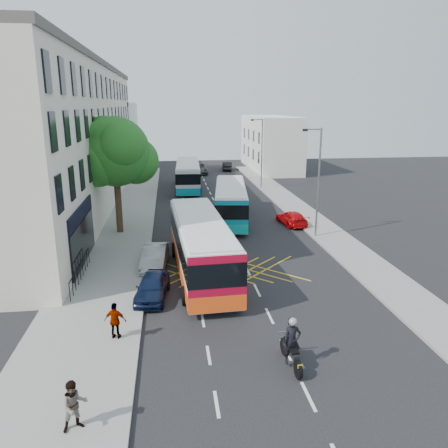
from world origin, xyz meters
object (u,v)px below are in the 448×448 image
object	(u,v)px
street_tree	(115,153)
lamp_near	(317,177)
distant_car_dark	(227,166)
pedestrian_near	(74,406)
motorbike	(292,344)
distant_car_grey	(198,169)
bus_far	(188,175)
lamp_far	(261,150)
parked_car_blue	(152,287)
bus_near	(201,245)
pedestrian_far	(115,321)
red_hatchback	(292,218)
parked_car_silver	(155,257)
bus_mid	(231,202)

from	to	relation	value
street_tree	lamp_near	size ratio (longest dim) A/B	1.10
distant_car_dark	pedestrian_near	size ratio (longest dim) A/B	2.41
motorbike	distant_car_grey	xyz separation A→B (m)	(-0.25, 48.49, -0.21)
bus_far	motorbike	distance (m)	36.85
lamp_far	parked_car_blue	size ratio (longest dim) A/B	2.11
bus_near	lamp_near	bearing A→B (deg)	31.29
pedestrian_near	pedestrian_far	size ratio (longest dim) A/B	1.03
distant_car_dark	bus_far	bearing A→B (deg)	71.22
red_hatchback	distant_car_dark	distance (m)	31.73
parked_car_silver	distant_car_dark	size ratio (longest dim) A/B	1.03
distant_car_dark	parked_car_blue	bearing A→B (deg)	82.80
parked_car_silver	pedestrian_far	size ratio (longest dim) A/B	2.54
distant_car_dark	pedestrian_far	size ratio (longest dim) A/B	2.48
lamp_near	distant_car_grey	xyz separation A→B (m)	(-6.55, 32.36, -3.87)
bus_mid	parked_car_blue	xyz separation A→B (m)	(-6.23, -15.13, -0.99)
lamp_far	bus_mid	bearing A→B (deg)	-111.48
bus_far	pedestrian_near	size ratio (longest dim) A/B	6.99
bus_far	distant_car_dark	xyz separation A→B (m)	(6.60, 14.85, -1.04)
bus_near	pedestrian_near	xyz separation A→B (m)	(-4.78, -12.57, -0.79)
parked_car_blue	parked_car_silver	bearing A→B (deg)	97.53
parked_car_blue	pedestrian_far	bearing A→B (deg)	-101.22
pedestrian_near	distant_car_dark	bearing A→B (deg)	55.47
bus_far	motorbike	world-z (taller)	bus_far
motorbike	red_hatchback	xyz separation A→B (m)	(5.61, 19.92, -0.39)
distant_car_dark	pedestrian_far	bearing A→B (deg)	82.25
bus_near	parked_car_silver	size ratio (longest dim) A/B	2.96
bus_mid	distant_car_dark	distance (m)	29.88
pedestrian_far	parked_car_silver	bearing A→B (deg)	-86.96
distant_car_dark	pedestrian_far	world-z (taller)	pedestrian_far
street_tree	red_hatchback	size ratio (longest dim) A/B	2.22
bus_near	motorbike	world-z (taller)	bus_near
pedestrian_far	distant_car_dark	bearing A→B (deg)	-90.72
pedestrian_near	parked_car_silver	bearing A→B (deg)	59.62
bus_mid	street_tree	bearing A→B (deg)	-155.21
lamp_far	motorbike	size ratio (longest dim) A/B	3.46
street_tree	bus_mid	bearing A→B (deg)	17.49
parked_car_blue	lamp_near	bearing A→B (deg)	45.75
bus_near	distant_car_grey	distance (m)	38.66
red_hatchback	pedestrian_near	size ratio (longest dim) A/B	2.39
bus_far	parked_car_silver	world-z (taller)	bus_far
bus_near	red_hatchback	size ratio (longest dim) A/B	3.06
street_tree	parked_car_blue	distance (m)	13.80
motorbike	parked_car_blue	size ratio (longest dim) A/B	0.61
pedestrian_far	lamp_far	bearing A→B (deg)	-99.34
lamp_far	bus_far	distance (m)	9.07
motorbike	distant_car_grey	world-z (taller)	motorbike
parked_car_silver	distant_car_grey	xyz separation A→B (m)	(5.24, 37.11, 0.08)
parked_car_blue	motorbike	bearing A→B (deg)	-43.73
lamp_near	parked_car_blue	world-z (taller)	lamp_near
motorbike	parked_car_silver	size ratio (longest dim) A/B	0.57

